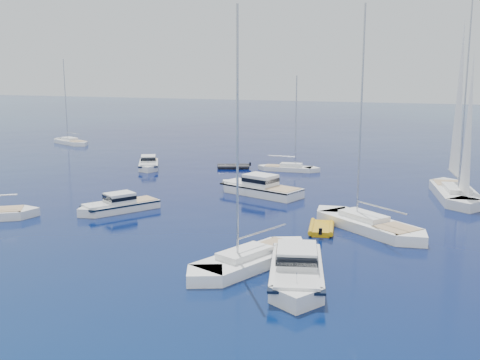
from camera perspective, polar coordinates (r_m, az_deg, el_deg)
The scene contains 12 objects.
ground at distance 28.68m, azimuth -18.02°, elevation -13.98°, with size 400.00×400.00×0.00m, color navy.
motor_cruiser_right at distance 33.09m, azimuth 5.65°, elevation -10.07°, with size 2.97×9.72×2.55m, color silver, non-canonical shape.
motor_cruiser_left at distance 49.85m, azimuth -12.05°, elevation -3.06°, with size 2.35×7.67×2.01m, color silver, non-canonical shape.
motor_cruiser_centre at distance 55.36m, azimuth 1.89°, elevation -1.44°, with size 2.95×9.65×2.53m, color white, non-canonical shape.
motor_cruiser_horizon at distance 71.08m, azimuth -9.12°, elevation 1.18°, with size 2.31×7.56×1.98m, color silver, non-canonical shape.
sailboat_fore at distance 35.51m, azimuth 0.97°, elevation -8.53°, with size 2.84×10.91×16.03m, color white, non-canonical shape.
sailboat_mid_r at distance 44.27m, azimuth 12.63°, elevation -4.85°, with size 3.05×11.72×17.22m, color white, non-canonical shape.
sailboat_centre at distance 68.59m, azimuth 4.87°, elevation 0.93°, with size 2.07×7.96×11.69m, color silver, non-canonical shape.
sailboat_sails_r at distance 57.41m, azimuth 20.67°, elevation -1.70°, with size 3.37×12.96×19.05m, color silver, non-canonical shape.
sailboat_far_l at distance 97.56m, azimuth -16.55°, elevation 3.48°, with size 2.50×9.61×14.13m, color white, non-canonical shape.
tender_yellow at distance 43.34m, azimuth 8.14°, elevation -5.04°, with size 2.19×4.07×0.95m, color #C8900B, non-canonical shape.
tender_grey_far at distance 70.09m, azimuth -0.67°, elevation 1.18°, with size 2.22×4.13×0.95m, color black, non-canonical shape.
Camera 1 is at (17.19, -19.69, 11.80)m, focal length 42.69 mm.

